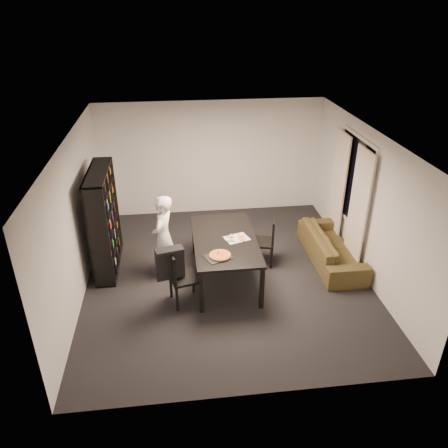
{
  "coord_description": "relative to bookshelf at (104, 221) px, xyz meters",
  "views": [
    {
      "loc": [
        -0.85,
        -6.64,
        4.56
      ],
      "look_at": [
        -0.04,
        0.01,
        1.05
      ],
      "focal_mm": 35.0,
      "sensor_mm": 36.0,
      "label": 1
    }
  ],
  "objects": [
    {
      "name": "person",
      "position": [
        1.06,
        -0.42,
        -0.17
      ],
      "size": [
        0.55,
        0.66,
        1.55
      ],
      "primitive_type": "imported",
      "rotation": [
        0.0,
        0.0,
        -1.93
      ],
      "color": "white",
      "rests_on": "room"
    },
    {
      "name": "baking_tray",
      "position": [
        1.93,
        -1.28,
        -0.13
      ],
      "size": [
        0.49,
        0.45,
        0.01
      ],
      "primitive_type": "cube",
      "rotation": [
        0.0,
        0.0,
        0.4
      ],
      "color": "black",
      "rests_on": "dining_table"
    },
    {
      "name": "window_pane",
      "position": [
        4.64,
        -0.0,
        0.55
      ],
      "size": [
        0.02,
        1.4,
        1.6
      ],
      "primitive_type": "cube",
      "color": "black",
      "rests_on": "room"
    },
    {
      "name": "chair_right",
      "position": [
        2.97,
        -0.28,
        -0.41
      ],
      "size": [
        0.53,
        0.53,
        0.94
      ],
      "rotation": [
        0.0,
        0.0,
        -1.82
      ],
      "color": "black",
      "rests_on": "room"
    },
    {
      "name": "kitchen_towel",
      "position": [
        2.33,
        -0.71,
        -0.13
      ],
      "size": [
        0.48,
        0.41,
        0.01
      ],
      "primitive_type": "cube",
      "rotation": [
        0.0,
        0.0,
        0.33
      ],
      "color": "white",
      "rests_on": "dining_table"
    },
    {
      "name": "pizza_slices",
      "position": [
        2.31,
        -0.72,
        -0.12
      ],
      "size": [
        0.44,
        0.4,
        0.01
      ],
      "primitive_type": null,
      "rotation": [
        0.0,
        0.0,
        -0.29
      ],
      "color": "#B68A39",
      "rests_on": "dining_table"
    },
    {
      "name": "pepperoni_pizza",
      "position": [
        1.97,
        -1.27,
        -0.11
      ],
      "size": [
        0.35,
        0.35,
        0.03
      ],
      "rotation": [
        0.0,
        0.0,
        0.25
      ],
      "color": "#A4772F",
      "rests_on": "dining_table"
    },
    {
      "name": "curtain_right",
      "position": [
        4.56,
        0.52,
        0.2
      ],
      "size": [
        0.03,
        0.7,
        2.25
      ],
      "primitive_type": "cube",
      "color": "beige",
      "rests_on": "room"
    },
    {
      "name": "dining_table",
      "position": [
        2.12,
        -0.69,
        -0.21
      ],
      "size": [
        1.09,
        1.96,
        0.82
      ],
      "color": "black",
      "rests_on": "room"
    },
    {
      "name": "room",
      "position": [
        2.16,
        -0.6,
        0.35
      ],
      "size": [
        5.01,
        5.51,
        2.61
      ],
      "color": "black",
      "rests_on": "ground"
    },
    {
      "name": "sofa",
      "position": [
        4.22,
        -0.35,
        -0.66
      ],
      "size": [
        0.78,
        2.0,
        0.58
      ],
      "primitive_type": "imported",
      "rotation": [
        0.0,
        0.0,
        1.57
      ],
      "color": "#443C1B",
      "rests_on": "room"
    },
    {
      "name": "chair_left",
      "position": [
        1.29,
        -1.31,
        -0.39
      ],
      "size": [
        0.56,
        0.56,
        0.99
      ],
      "rotation": [
        0.0,
        0.0,
        1.81
      ],
      "color": "black",
      "rests_on": "room"
    },
    {
      "name": "curtain_left",
      "position": [
        4.56,
        -0.52,
        0.2
      ],
      "size": [
        0.03,
        0.7,
        2.25
      ],
      "primitive_type": "cube",
      "color": "beige",
      "rests_on": "room"
    },
    {
      "name": "window_frame",
      "position": [
        4.64,
        -0.0,
        0.55
      ],
      "size": [
        0.03,
        1.52,
        1.72
      ],
      "primitive_type": "cube",
      "color": "white",
      "rests_on": "room"
    },
    {
      "name": "draped_jacket",
      "position": [
        1.16,
        -1.34,
        -0.13
      ],
      "size": [
        0.47,
        0.29,
        0.55
      ],
      "rotation": [
        0.0,
        0.0,
        1.81
      ],
      "color": "black",
      "rests_on": "chair_left"
    },
    {
      "name": "bookshelf",
      "position": [
        0.0,
        0.0,
        0.0
      ],
      "size": [
        0.35,
        1.5,
        1.9
      ],
      "primitive_type": "cube",
      "color": "black",
      "rests_on": "room"
    }
  ]
}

